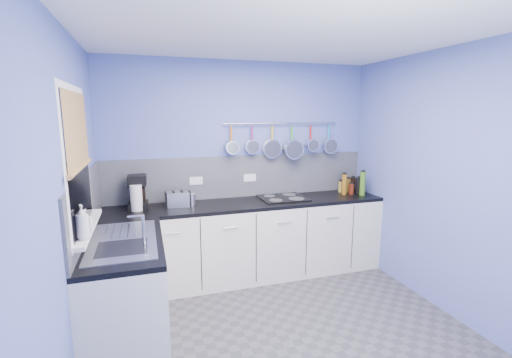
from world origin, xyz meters
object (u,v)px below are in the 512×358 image
soap_bottle_b (86,221)px  coffee_maker (138,192)px  toaster (178,199)px  paper_towel (136,198)px  soap_bottle_a (82,222)px  canister (192,199)px  hob (283,198)px

soap_bottle_b → coffee_maker: size_ratio=0.48×
toaster → coffee_maker: bearing=178.3°
soap_bottle_b → paper_towel: bearing=73.6°
paper_towel → toaster: bearing=5.4°
soap_bottle_a → paper_towel: (0.32, 1.23, -0.14)m
canister → paper_towel: bearing=-175.1°
soap_bottle_b → coffee_maker: bearing=74.1°
soap_bottle_b → paper_towel: soap_bottle_b is taller
canister → hob: canister is taller
soap_bottle_a → paper_towel: 1.27m
paper_towel → canister: (0.57, 0.05, -0.07)m
soap_bottle_b → canister: size_ratio=1.34×
soap_bottle_a → canister: soap_bottle_a is taller
soap_bottle_b → coffee_maker: (0.34, 1.18, -0.06)m
toaster → soap_bottle_a: bearing=-115.1°
coffee_maker → hob: 1.65m
paper_towel → coffee_maker: size_ratio=0.75×
canister → hob: 1.08m
toaster → canister: size_ratio=1.94×
paper_towel → hob: paper_towel is taller
soap_bottle_a → coffee_maker: (0.34, 1.32, -0.09)m
coffee_maker → hob: bearing=0.6°
soap_bottle_b → toaster: soap_bottle_b is taller
soap_bottle_a → canister: 1.57m
soap_bottle_a → canister: (0.89, 1.27, -0.21)m
canister → hob: bearing=-0.3°
coffee_maker → hob: coffee_maker is taller
soap_bottle_b → toaster: size_ratio=0.69×
soap_bottle_b → hob: size_ratio=0.32×
soap_bottle_b → paper_towel: size_ratio=0.64×
coffee_maker → toaster: bearing=-4.9°
soap_bottle_a → toaster: size_ratio=0.96×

